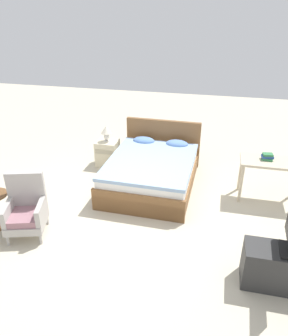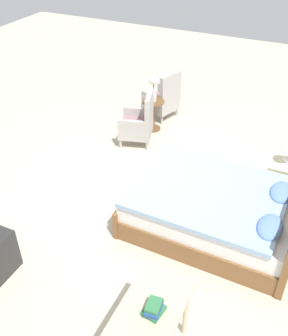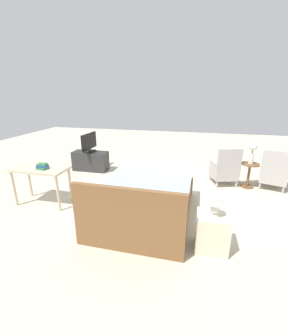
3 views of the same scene
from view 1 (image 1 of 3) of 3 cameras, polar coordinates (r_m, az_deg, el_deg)
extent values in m
plane|color=beige|center=(5.44, -2.44, -7.88)|extent=(16.00, 16.00, 0.00)
cube|color=brown|center=(6.14, 1.36, -1.89)|extent=(1.55, 2.13, 0.28)
cube|color=white|center=(6.02, 1.38, 0.27)|extent=(1.49, 2.04, 0.24)
cube|color=#93B2D6|center=(5.88, 1.21, 1.22)|extent=(1.53, 1.87, 0.06)
cube|color=brown|center=(6.89, 3.30, 4.53)|extent=(1.54, 0.11, 0.96)
cube|color=brown|center=(5.27, -1.17, -6.51)|extent=(1.54, 0.09, 0.40)
ellipsoid|color=#668ED1|center=(6.67, -0.02, 4.81)|extent=(0.45, 0.29, 0.14)
ellipsoid|color=#668ED1|center=(6.54, 5.77, 4.23)|extent=(0.45, 0.29, 0.14)
cylinder|color=#ADA8A3|center=(5.14, -22.62, -11.55)|extent=(0.04, 0.04, 0.16)
cylinder|color=#ADA8A3|center=(5.01, -17.55, -11.70)|extent=(0.04, 0.04, 0.16)
cylinder|color=#ADA8A3|center=(5.49, -21.25, -8.60)|extent=(0.04, 0.04, 0.16)
cylinder|color=#ADA8A3|center=(5.37, -16.52, -8.65)|extent=(0.04, 0.04, 0.16)
cube|color=#ADA8A3|center=(5.17, -19.73, -8.84)|extent=(0.67, 0.67, 0.12)
cube|color=gray|center=(5.11, -19.92, -7.83)|extent=(0.62, 0.62, 0.10)
cube|color=#ADA8A3|center=(5.15, -19.76, -3.91)|extent=(0.54, 0.23, 0.64)
cube|color=#ADA8A3|center=(5.14, -22.59, -7.06)|extent=(0.22, 0.51, 0.26)
cube|color=#ADA8A3|center=(5.00, -17.46, -7.10)|extent=(0.22, 0.51, 0.26)
cylinder|color=brown|center=(5.62, -23.67, -9.07)|extent=(0.28, 0.28, 0.03)
cube|color=beige|center=(6.94, -6.37, 2.65)|extent=(0.44, 0.40, 0.53)
cube|color=#B3AB8E|center=(6.72, -6.98, 2.77)|extent=(0.37, 0.01, 0.09)
cylinder|color=silver|center=(6.83, -6.49, 4.75)|extent=(0.13, 0.13, 0.02)
ellipsoid|color=silver|center=(6.80, -6.52, 5.45)|extent=(0.11, 0.11, 0.16)
cone|color=silver|center=(6.74, -6.59, 6.68)|extent=(0.22, 0.22, 0.15)
cube|color=#2D2D2D|center=(4.41, 23.17, -15.79)|extent=(0.96, 0.40, 0.53)
cylinder|color=beige|center=(5.79, 16.54, -2.70)|extent=(0.05, 0.05, 0.70)
cylinder|color=beige|center=(6.16, 16.43, -0.81)|extent=(0.05, 0.05, 0.70)
cube|color=beige|center=(5.87, 21.50, 0.97)|extent=(1.04, 0.52, 0.04)
cube|color=#337A47|center=(5.88, 20.65, 1.55)|extent=(0.20, 0.18, 0.04)
cube|color=#284C8E|center=(5.86, 20.71, 1.88)|extent=(0.20, 0.14, 0.04)
cube|color=#337A47|center=(5.85, 20.77, 2.20)|extent=(0.17, 0.13, 0.03)
camera|label=2|loc=(6.69, 41.87, 25.44)|focal=42.00mm
camera|label=3|loc=(9.00, 1.19, 20.65)|focal=24.00mm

